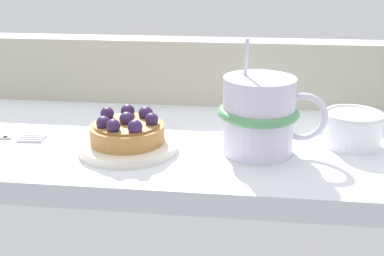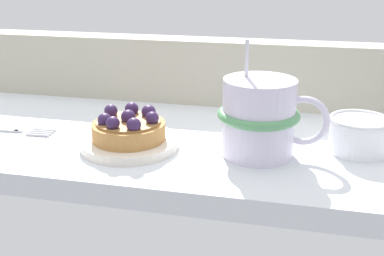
# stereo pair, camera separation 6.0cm
# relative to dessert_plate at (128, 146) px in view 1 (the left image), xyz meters

# --- Properties ---
(ground_plane) EXTENTS (0.80, 0.37, 0.03)m
(ground_plane) POSITION_rel_dessert_plate_xyz_m (0.02, 0.07, -0.02)
(ground_plane) COLOR silver
(window_rail_back) EXTENTS (0.78, 0.06, 0.11)m
(window_rail_back) POSITION_rel_dessert_plate_xyz_m (0.02, 0.23, 0.05)
(window_rail_back) COLOR #B2AD99
(window_rail_back) RESTS_ON ground_plane
(dessert_plate) EXTENTS (0.13, 0.13, 0.01)m
(dessert_plate) POSITION_rel_dessert_plate_xyz_m (0.00, 0.00, 0.00)
(dessert_plate) COLOR silver
(dessert_plate) RESTS_ON ground_plane
(raspberry_tart) EXTENTS (0.10, 0.10, 0.04)m
(raspberry_tart) POSITION_rel_dessert_plate_xyz_m (-0.00, 0.00, 0.02)
(raspberry_tart) COLOR #B77F42
(raspberry_tart) RESTS_ON dessert_plate
(coffee_mug) EXTENTS (0.14, 0.10, 0.15)m
(coffee_mug) POSITION_rel_dessert_plate_xyz_m (0.17, 0.01, 0.04)
(coffee_mug) COLOR silver
(coffee_mug) RESTS_ON ground_plane
(sugar_bowl) EXTENTS (0.08, 0.08, 0.05)m
(sugar_bowl) POSITION_rel_dessert_plate_xyz_m (0.29, 0.05, 0.02)
(sugar_bowl) COLOR white
(sugar_bowl) RESTS_ON ground_plane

